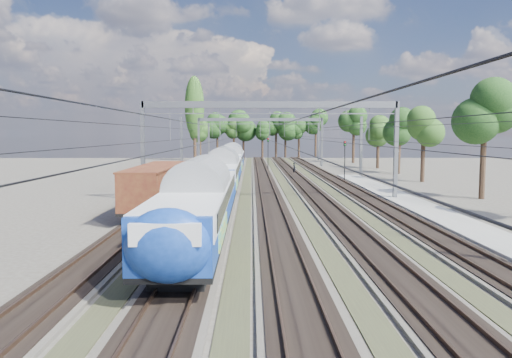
{
  "coord_description": "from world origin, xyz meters",
  "views": [
    {
      "loc": [
        -1.65,
        -15.23,
        6.1
      ],
      "look_at": [
        -1.32,
        20.94,
        2.8
      ],
      "focal_mm": 35.0,
      "sensor_mm": 36.0,
      "label": 1
    }
  ],
  "objects_px": {
    "emu_train": "(223,168)",
    "signal_near": "(268,150)",
    "worker": "(294,168)",
    "signal_far": "(345,156)",
    "freight_boxcar": "(156,185)"
  },
  "relations": [
    {
      "from": "worker",
      "to": "signal_near",
      "type": "xyz_separation_m",
      "value": [
        -3.68,
        9.04,
        2.51
      ]
    },
    {
      "from": "freight_boxcar",
      "to": "signal_far",
      "type": "height_order",
      "value": "signal_far"
    },
    {
      "from": "emu_train",
      "to": "signal_near",
      "type": "height_order",
      "value": "signal_near"
    },
    {
      "from": "signal_far",
      "to": "worker",
      "type": "bearing_deg",
      "value": 108.86
    },
    {
      "from": "emu_train",
      "to": "freight_boxcar",
      "type": "bearing_deg",
      "value": -112.08
    },
    {
      "from": "signal_near",
      "to": "signal_far",
      "type": "distance_m",
      "value": 22.54
    },
    {
      "from": "signal_near",
      "to": "freight_boxcar",
      "type": "bearing_deg",
      "value": -101.48
    },
    {
      "from": "freight_boxcar",
      "to": "signal_near",
      "type": "xyz_separation_m",
      "value": [
        10.14,
        45.84,
        1.26
      ]
    },
    {
      "from": "worker",
      "to": "signal_far",
      "type": "distance_m",
      "value": 13.0
    },
    {
      "from": "emu_train",
      "to": "signal_far",
      "type": "relative_size",
      "value": 13.03
    },
    {
      "from": "signal_near",
      "to": "worker",
      "type": "bearing_deg",
      "value": -66.89
    },
    {
      "from": "emu_train",
      "to": "freight_boxcar",
      "type": "xyz_separation_m",
      "value": [
        -4.5,
        -11.1,
        -0.6
      ]
    },
    {
      "from": "emu_train",
      "to": "signal_near",
      "type": "relative_size",
      "value": 12.51
    },
    {
      "from": "emu_train",
      "to": "worker",
      "type": "distance_m",
      "value": 27.4
    },
    {
      "from": "emu_train",
      "to": "signal_far",
      "type": "distance_m",
      "value": 20.42
    }
  ]
}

